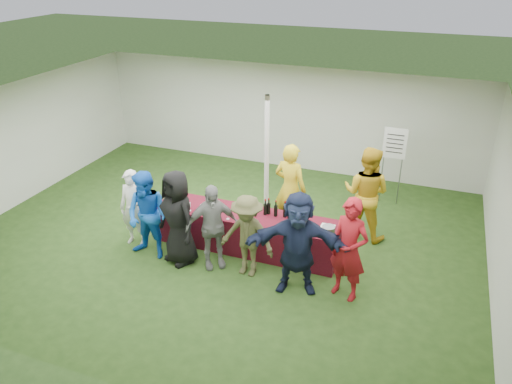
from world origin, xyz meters
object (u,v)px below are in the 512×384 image
at_px(serving_table, 246,231).
at_px(customer_6, 349,250).
at_px(staff_pourer, 290,189).
at_px(customer_3, 212,227).
at_px(wine_list_sign, 394,149).
at_px(customer_2, 178,218).
at_px(dump_bucket, 328,231).
at_px(customer_1, 148,216).
at_px(customer_5, 298,243).
at_px(customer_0, 133,208).
at_px(customer_4, 247,236).
at_px(staff_back, 366,193).

distance_m(serving_table, customer_6, 2.31).
bearing_deg(staff_pourer, customer_3, 74.38).
distance_m(wine_list_sign, customer_2, 5.07).
relative_size(dump_bucket, customer_3, 0.14).
bearing_deg(customer_6, wine_list_sign, 104.83).
bearing_deg(customer_1, staff_pourer, 46.22).
height_order(customer_1, customer_6, customer_6).
xyz_separation_m(customer_2, customer_6, (3.10, 0.05, -0.00)).
distance_m(customer_1, customer_5, 2.88).
bearing_deg(customer_0, customer_6, -4.28).
bearing_deg(customer_2, dump_bucket, 39.16).
relative_size(dump_bucket, customer_4, 0.15).
bearing_deg(wine_list_sign, customer_6, -93.40).
distance_m(customer_2, customer_5, 2.28).
relative_size(serving_table, customer_3, 2.20).
bearing_deg(customer_6, customer_4, -161.70).
bearing_deg(staff_pourer, customer_2, 61.29).
bearing_deg(customer_1, serving_table, 35.23).
height_order(dump_bucket, customer_2, customer_2).
height_order(customer_1, customer_4, customer_1).
xyz_separation_m(staff_pourer, staff_back, (1.46, 0.32, 0.01)).
bearing_deg(customer_2, staff_back, 60.70).
relative_size(staff_back, customer_4, 1.24).
distance_m(staff_back, customer_2, 3.69).
bearing_deg(customer_3, customer_0, 138.31).
bearing_deg(dump_bucket, customer_1, -168.17).
bearing_deg(customer_2, customer_5, 23.99).
relative_size(serving_table, wine_list_sign, 2.00).
relative_size(staff_pourer, customer_0, 1.22).
height_order(serving_table, staff_back, staff_back).
distance_m(wine_list_sign, customer_4, 4.28).
distance_m(serving_table, customer_3, 0.96).
relative_size(wine_list_sign, customer_1, 1.05).
xyz_separation_m(customer_3, customer_6, (2.46, -0.01, 0.09)).
bearing_deg(staff_back, customer_4, 60.19).
relative_size(customer_0, customer_5, 0.85).
relative_size(customer_0, customer_4, 1.01).
bearing_deg(serving_table, staff_back, 31.80).
relative_size(staff_back, customer_0, 1.23).
xyz_separation_m(customer_4, customer_6, (1.77, 0.00, 0.13)).
relative_size(serving_table, customer_6, 1.99).
distance_m(dump_bucket, customer_3, 2.07).
xyz_separation_m(wine_list_sign, customer_3, (-2.68, -3.73, -0.50)).
height_order(customer_1, customer_3, customer_1).
bearing_deg(customer_4, customer_5, -3.54).
bearing_deg(customer_3, wine_list_sign, 17.74).
xyz_separation_m(customer_1, customer_6, (3.71, 0.11, 0.04)).
height_order(staff_back, customer_0, staff_back).
distance_m(wine_list_sign, customer_3, 4.62).
bearing_deg(staff_pourer, dump_bucket, 145.07).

